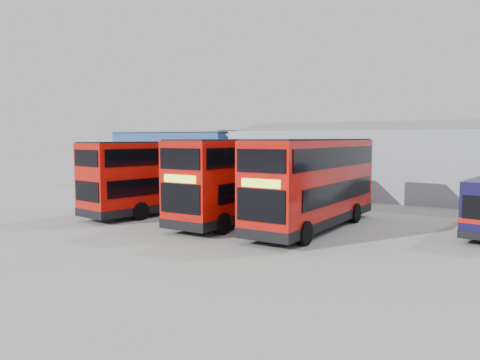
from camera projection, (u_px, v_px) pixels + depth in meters
The scene contains 7 objects.
ground_plane at pixel (197, 230), 22.60m from camera, with size 120.00×120.00×0.00m, color gray.
office_block at pixel (189, 158), 44.90m from camera, with size 12.30×8.32×5.12m.
maintenance_shed at pixel (438, 162), 35.41m from camera, with size 30.50×12.00×5.89m.
double_decker_left at pixel (162, 177), 27.91m from camera, with size 3.95×10.29×4.26m.
double_decker_centre at pixel (241, 180), 25.14m from camera, with size 2.81×10.46×4.40m.
double_decker_right at pixel (314, 184), 22.93m from camera, with size 2.96×10.54×4.42m.
panel_van at pixel (116, 175), 41.61m from camera, with size 2.91×5.03×2.07m.
Camera 1 is at (13.21, -18.08, 4.47)m, focal length 35.00 mm.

